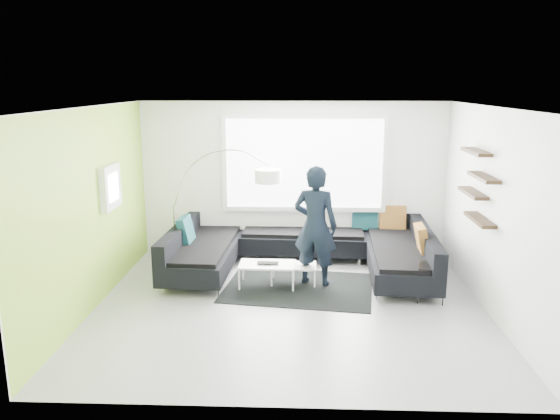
{
  "coord_description": "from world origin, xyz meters",
  "views": [
    {
      "loc": [
        0.15,
        -7.27,
        3.11
      ],
      "look_at": [
        -0.17,
        0.9,
        1.2
      ],
      "focal_mm": 35.0,
      "sensor_mm": 36.0,
      "label": 1
    }
  ],
  "objects_px": {
    "person": "(315,226)",
    "sectional_sofa": "(301,249)",
    "laptop": "(268,264)",
    "side_table": "(431,283)",
    "arc_lamp": "(173,207)",
    "coffee_table": "(280,274)"
  },
  "relations": [
    {
      "from": "arc_lamp",
      "to": "laptop",
      "type": "xyz_separation_m",
      "value": [
        1.7,
        -1.1,
        -0.64
      ]
    },
    {
      "from": "sectional_sofa",
      "to": "side_table",
      "type": "xyz_separation_m",
      "value": [
        1.9,
        -1.15,
        -0.14
      ]
    },
    {
      "from": "coffee_table",
      "to": "arc_lamp",
      "type": "bearing_deg",
      "value": 154.16
    },
    {
      "from": "coffee_table",
      "to": "laptop",
      "type": "height_order",
      "value": "laptop"
    },
    {
      "from": "sectional_sofa",
      "to": "coffee_table",
      "type": "xyz_separation_m",
      "value": [
        -0.32,
        -0.61,
        -0.22
      ]
    },
    {
      "from": "person",
      "to": "laptop",
      "type": "xyz_separation_m",
      "value": [
        -0.73,
        -0.19,
        -0.57
      ]
    },
    {
      "from": "coffee_table",
      "to": "person",
      "type": "height_order",
      "value": "person"
    },
    {
      "from": "sectional_sofa",
      "to": "laptop",
      "type": "distance_m",
      "value": 0.9
    },
    {
      "from": "sectional_sofa",
      "to": "arc_lamp",
      "type": "bearing_deg",
      "value": 173.43
    },
    {
      "from": "coffee_table",
      "to": "arc_lamp",
      "type": "relative_size",
      "value": 0.55
    },
    {
      "from": "coffee_table",
      "to": "side_table",
      "type": "relative_size",
      "value": 2.13
    },
    {
      "from": "side_table",
      "to": "coffee_table",
      "type": "bearing_deg",
      "value": 166.25
    },
    {
      "from": "arc_lamp",
      "to": "laptop",
      "type": "height_order",
      "value": "arc_lamp"
    },
    {
      "from": "sectional_sofa",
      "to": "person",
      "type": "distance_m",
      "value": 0.8
    },
    {
      "from": "coffee_table",
      "to": "side_table",
      "type": "xyz_separation_m",
      "value": [
        2.21,
        -0.54,
        0.08
      ]
    },
    {
      "from": "side_table",
      "to": "laptop",
      "type": "relative_size",
      "value": 1.55
    },
    {
      "from": "side_table",
      "to": "person",
      "type": "bearing_deg",
      "value": 160.04
    },
    {
      "from": "person",
      "to": "coffee_table",
      "type": "bearing_deg",
      "value": 23.42
    },
    {
      "from": "person",
      "to": "sectional_sofa",
      "type": "bearing_deg",
      "value": -51.53
    },
    {
      "from": "person",
      "to": "laptop",
      "type": "distance_m",
      "value": 0.95
    },
    {
      "from": "coffee_table",
      "to": "person",
      "type": "bearing_deg",
      "value": 8.5
    },
    {
      "from": "sectional_sofa",
      "to": "coffee_table",
      "type": "distance_m",
      "value": 0.72
    }
  ]
}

